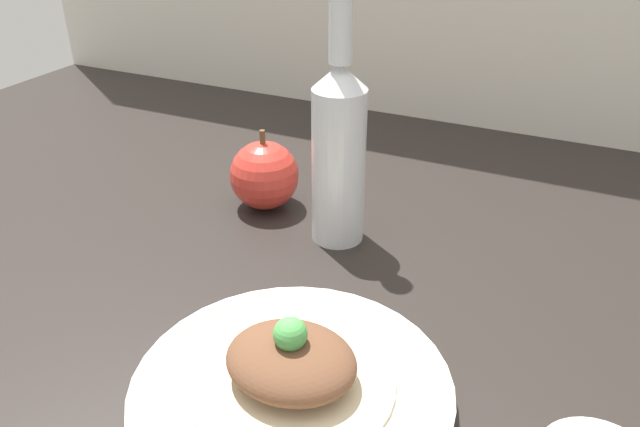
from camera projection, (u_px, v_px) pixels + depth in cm
name	position (u px, v px, depth cm)	size (l,w,h in cm)	color
ground_plane	(363.00, 309.00, 65.63)	(180.00, 110.00, 4.00)	black
plate	(295.00, 390.00, 51.17)	(26.50, 26.50, 2.30)	silver
plated_food	(294.00, 365.00, 49.87)	(17.01, 17.01, 6.47)	beige
cider_bottle	(339.00, 148.00, 68.96)	(6.08, 6.08, 29.97)	silver
apple	(264.00, 175.00, 79.15)	(8.82, 8.82, 10.51)	red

